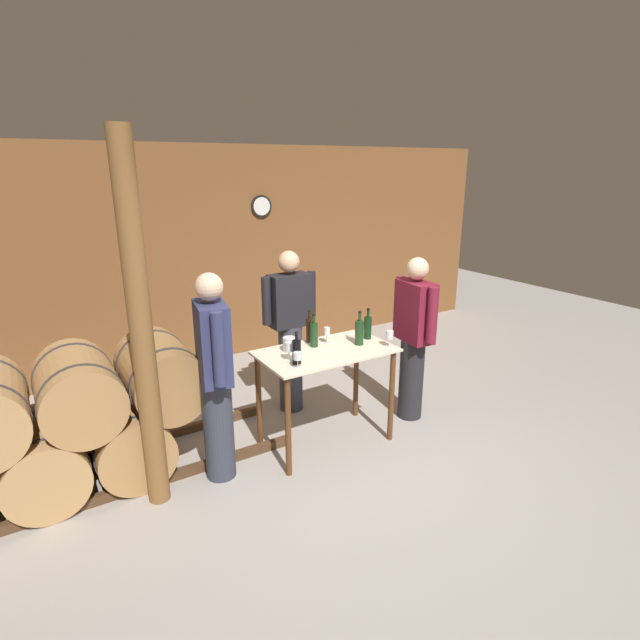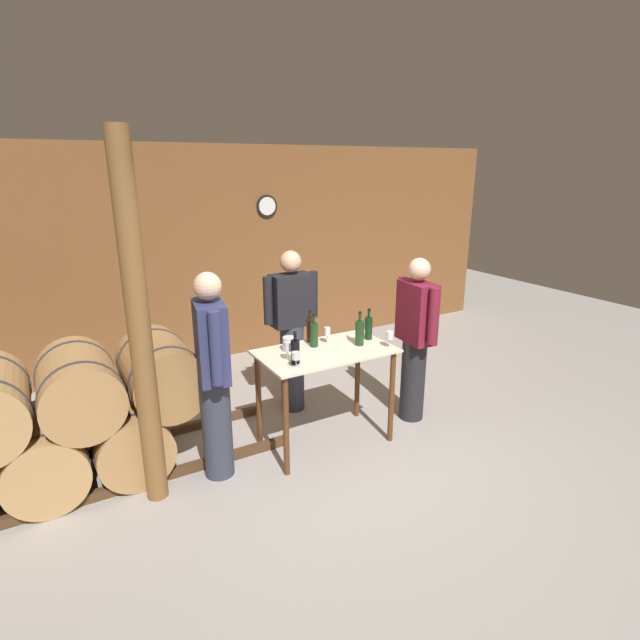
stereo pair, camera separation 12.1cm
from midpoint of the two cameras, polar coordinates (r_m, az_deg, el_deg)
name	(u,v)px [view 1 (the left image)]	position (r m, az deg, el deg)	size (l,w,h in m)	color
ground_plane	(365,460)	(4.51, 4.35, -15.67)	(14.00, 14.00, 0.00)	#9E9993
back_wall	(227,255)	(6.54, -11.06, 7.31)	(8.40, 0.08, 2.70)	brown
barrel_rack	(61,427)	(4.40, -28.24, -10.70)	(3.85, 0.84, 1.11)	#4C331E
tasting_table	(326,368)	(4.43, -0.10, -5.55)	(1.19, 0.67, 0.90)	beige
wooden_post	(141,332)	(3.67, -20.63, -1.32)	(0.16, 0.16, 2.70)	brown
wine_bottle_far_left	(297,351)	(4.05, -3.54, -3.58)	(0.07, 0.07, 0.27)	black
wine_bottle_left	(314,334)	(4.41, -1.48, -1.61)	(0.07, 0.07, 0.31)	#193819
wine_bottle_center	(310,329)	(4.53, -1.95, -1.03)	(0.07, 0.07, 0.31)	black
wine_bottle_right	(359,332)	(4.47, 3.75, -1.37)	(0.08, 0.08, 0.31)	#193819
wine_bottle_far_right	(368,327)	(4.63, 4.74, -0.79)	(0.07, 0.07, 0.29)	black
wine_glass_near_left	(298,356)	(3.97, -3.45, -4.19)	(0.07, 0.07, 0.13)	silver
wine_glass_near_center	(289,348)	(4.11, -4.42, -3.16)	(0.06, 0.06, 0.16)	silver
wine_glass_near_right	(327,332)	(4.50, 0.03, -1.37)	(0.06, 0.06, 0.15)	silver
wine_glass_far_side	(390,335)	(4.45, 7.20, -1.73)	(0.07, 0.07, 0.15)	silver
ice_bucket	(289,344)	(4.33, -4.31, -2.79)	(0.11, 0.11, 0.13)	silver
person_host	(290,329)	(5.01, -4.14, -1.00)	(0.59, 0.24, 1.67)	#333847
person_visitor_with_scarf	(414,336)	(4.92, 9.97, -1.82)	(0.25, 0.59, 1.63)	#232328
person_visitor_bearded	(215,374)	(3.98, -12.78, -6.08)	(0.29, 0.58, 1.70)	#333847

